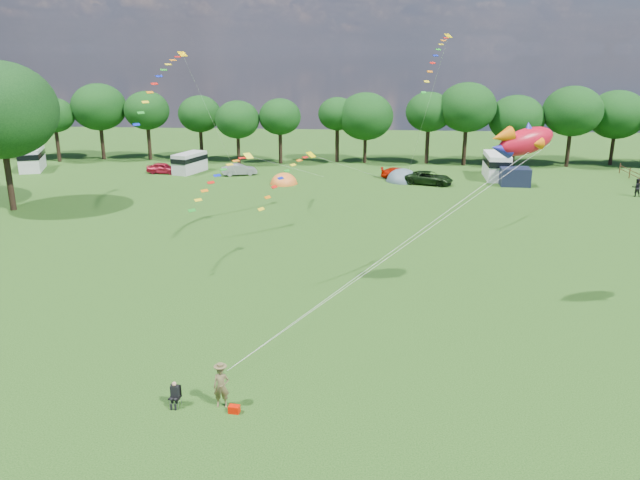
# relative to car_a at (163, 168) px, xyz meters

# --- Properties ---
(ground_plane) EXTENTS (180.00, 180.00, 0.00)m
(ground_plane) POSITION_rel_car_a_xyz_m (21.95, -46.19, -0.65)
(ground_plane) COLOR black
(ground_plane) RESTS_ON ground
(tree_line) EXTENTS (102.98, 10.98, 10.27)m
(tree_line) POSITION_rel_car_a_xyz_m (27.26, 8.80, 5.70)
(tree_line) COLOR black
(tree_line) RESTS_ON ground
(car_a) EXTENTS (4.04, 1.93, 1.30)m
(car_a) POSITION_rel_car_a_xyz_m (0.00, 0.00, 0.00)
(car_a) COLOR #AB162B
(car_a) RESTS_ON ground
(car_b) EXTENTS (4.01, 2.62, 1.32)m
(car_b) POSITION_rel_car_a_xyz_m (9.21, -0.26, 0.01)
(car_b) COLOR gray
(car_b) RESTS_ON ground
(car_c) EXTENTS (3.97, 1.74, 1.18)m
(car_c) POSITION_rel_car_a_xyz_m (27.70, -0.46, -0.06)
(car_c) COLOR #B51300
(car_c) RESTS_ON ground
(car_d) EXTENTS (5.67, 3.78, 1.42)m
(car_d) POSITION_rel_car_a_xyz_m (30.86, -3.54, 0.06)
(car_d) COLOR black
(car_d) RESTS_ON ground
(campervan_a) EXTENTS (4.18, 6.07, 2.74)m
(campervan_a) POSITION_rel_car_a_xyz_m (-16.54, 0.78, 0.82)
(campervan_a) COLOR silver
(campervan_a) RESTS_ON ground
(campervan_b) EXTENTS (3.39, 5.18, 2.35)m
(campervan_b) POSITION_rel_car_a_xyz_m (2.98, 0.93, 0.61)
(campervan_b) COLOR #B8B9BB
(campervan_b) RESTS_ON ground
(campervan_d) EXTENTS (2.71, 5.92, 2.86)m
(campervan_d) POSITION_rel_car_a_xyz_m (38.75, 0.46, 0.88)
(campervan_d) COLOR white
(campervan_d) RESTS_ON ground
(tent_orange) EXTENTS (3.04, 3.33, 2.38)m
(tent_orange) POSITION_rel_car_a_xyz_m (15.08, -4.62, -0.63)
(tent_orange) COLOR orange
(tent_orange) RESTS_ON ground
(tent_greyblue) EXTENTS (3.72, 4.08, 2.77)m
(tent_greyblue) POSITION_rel_car_a_xyz_m (28.09, -2.05, -0.63)
(tent_greyblue) COLOR #465A63
(tent_greyblue) RESTS_ON ground
(awning_navy) EXTENTS (3.20, 2.65, 1.93)m
(awning_navy) POSITION_rel_car_a_xyz_m (40.03, -3.27, 0.31)
(awning_navy) COLOR black
(awning_navy) RESTS_ON ground
(kite_flyer) EXTENTS (0.71, 0.51, 1.81)m
(kite_flyer) POSITION_rel_car_a_xyz_m (18.82, -48.90, 0.26)
(kite_flyer) COLOR brown
(kite_flyer) RESTS_ON ground
(camp_chair) EXTENTS (0.50, 0.50, 1.12)m
(camp_chair) POSITION_rel_car_a_xyz_m (16.90, -49.01, 0.02)
(camp_chair) COLOR #99999E
(camp_chair) RESTS_ON ground
(kite_bag) EXTENTS (0.47, 0.34, 0.31)m
(kite_bag) POSITION_rel_car_a_xyz_m (19.42, -49.33, -0.49)
(kite_bag) COLOR red
(kite_bag) RESTS_ON ground
(fish_kite) EXTENTS (4.03, 2.58, 2.12)m
(fish_kite) POSITION_rel_car_a_xyz_m (32.59, -37.22, 8.80)
(fish_kite) COLOR red
(fish_kite) RESTS_ON ground
(streamer_kite_a) EXTENTS (3.40, 5.67, 5.79)m
(streamer_kite_a) POSITION_rel_car_a_xyz_m (6.96, -18.30, 11.24)
(streamer_kite_a) COLOR #FFC000
(streamer_kite_a) RESTS_ON ground
(streamer_kite_b) EXTENTS (4.35, 4.78, 3.83)m
(streamer_kite_b) POSITION_rel_car_a_xyz_m (13.33, -24.05, 4.26)
(streamer_kite_b) COLOR yellow
(streamer_kite_b) RESTS_ON ground
(streamer_kite_c) EXTENTS (3.03, 4.91, 2.77)m
(streamer_kite_c) POSITION_rel_car_a_xyz_m (19.78, -33.49, 6.28)
(streamer_kite_c) COLOR #F8DD00
(streamer_kite_c) RESTS_ON ground
(walker_a) EXTENTS (0.88, 0.55, 1.81)m
(walker_a) POSITION_rel_car_a_xyz_m (51.03, -7.64, 0.26)
(walker_a) COLOR black
(walker_a) RESTS_ON ground
(streamer_kite_d) EXTENTS (2.60, 4.99, 4.25)m
(streamer_kite_d) POSITION_rel_car_a_xyz_m (29.49, -21.46, 13.17)
(streamer_kite_d) COLOR #D5B303
(streamer_kite_d) RESTS_ON ground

